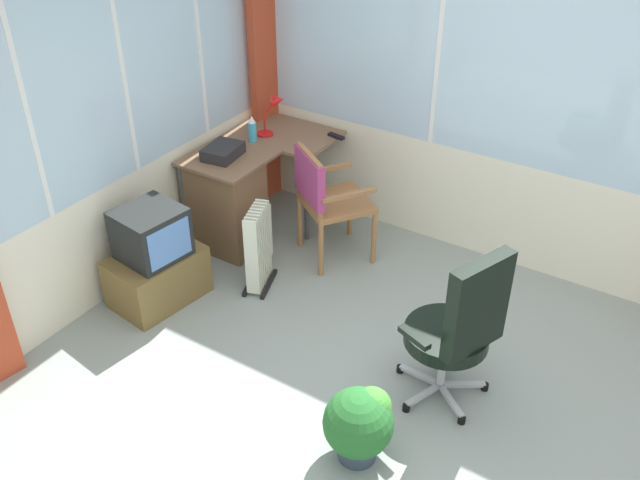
{
  "coord_description": "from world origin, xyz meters",
  "views": [
    {
      "loc": [
        -2.68,
        -1.13,
        3.15
      ],
      "look_at": [
        0.53,
        0.92,
        0.66
      ],
      "focal_mm": 39.33,
      "sensor_mm": 36.0,
      "label": 1
    }
  ],
  "objects_px": {
    "desk_lamp": "(275,108)",
    "potted_plant": "(360,422)",
    "tv_remote": "(336,136)",
    "wooden_armchair": "(322,191)",
    "desk": "(230,199)",
    "spray_bottle": "(252,129)",
    "tv_on_stand": "(156,261)",
    "paper_tray": "(223,152)",
    "office_chair": "(460,325)",
    "space_heater": "(259,246)"
  },
  "relations": [
    {
      "from": "desk",
      "to": "tv_on_stand",
      "type": "height_order",
      "value": "desk"
    },
    {
      "from": "potted_plant",
      "to": "desk_lamp",
      "type": "bearing_deg",
      "value": 44.81
    },
    {
      "from": "desk",
      "to": "wooden_armchair",
      "type": "xyz_separation_m",
      "value": [
        0.21,
        -0.72,
        0.18
      ]
    },
    {
      "from": "tv_remote",
      "to": "wooden_armchair",
      "type": "bearing_deg",
      "value": -148.75
    },
    {
      "from": "office_chair",
      "to": "tv_on_stand",
      "type": "relative_size",
      "value": 1.45
    },
    {
      "from": "paper_tray",
      "to": "office_chair",
      "type": "bearing_deg",
      "value": -106.54
    },
    {
      "from": "wooden_armchair",
      "to": "office_chair",
      "type": "distance_m",
      "value": 1.71
    },
    {
      "from": "tv_remote",
      "to": "tv_on_stand",
      "type": "height_order",
      "value": "tv_remote"
    },
    {
      "from": "tv_on_stand",
      "to": "potted_plant",
      "type": "height_order",
      "value": "tv_on_stand"
    },
    {
      "from": "tv_remote",
      "to": "paper_tray",
      "type": "height_order",
      "value": "paper_tray"
    },
    {
      "from": "spray_bottle",
      "to": "tv_on_stand",
      "type": "distance_m",
      "value": 1.33
    },
    {
      "from": "desk_lamp",
      "to": "space_heater",
      "type": "distance_m",
      "value": 1.2
    },
    {
      "from": "tv_remote",
      "to": "paper_tray",
      "type": "distance_m",
      "value": 0.93
    },
    {
      "from": "tv_on_stand",
      "to": "wooden_armchair",
      "type": "bearing_deg",
      "value": -33.43
    },
    {
      "from": "desk_lamp",
      "to": "wooden_armchair",
      "type": "bearing_deg",
      "value": -118.46
    },
    {
      "from": "space_heater",
      "to": "tv_on_stand",
      "type": "bearing_deg",
      "value": 137.2
    },
    {
      "from": "potted_plant",
      "to": "spray_bottle",
      "type": "bearing_deg",
      "value": 49.35
    },
    {
      "from": "potted_plant",
      "to": "paper_tray",
      "type": "bearing_deg",
      "value": 55.99
    },
    {
      "from": "space_heater",
      "to": "office_chair",
      "type": "bearing_deg",
      "value": -101.42
    },
    {
      "from": "office_chair",
      "to": "paper_tray",
      "type": "bearing_deg",
      "value": 73.46
    },
    {
      "from": "paper_tray",
      "to": "potted_plant",
      "type": "bearing_deg",
      "value": -124.01
    },
    {
      "from": "desk",
      "to": "spray_bottle",
      "type": "distance_m",
      "value": 0.58
    },
    {
      "from": "tv_remote",
      "to": "wooden_armchair",
      "type": "distance_m",
      "value": 0.62
    },
    {
      "from": "spray_bottle",
      "to": "desk",
      "type": "bearing_deg",
      "value": -177.95
    },
    {
      "from": "desk",
      "to": "office_chair",
      "type": "xyz_separation_m",
      "value": [
        -0.66,
        -2.2,
        0.17
      ]
    },
    {
      "from": "desk",
      "to": "office_chair",
      "type": "distance_m",
      "value": 2.3
    },
    {
      "from": "desk_lamp",
      "to": "office_chair",
      "type": "relative_size",
      "value": 0.32
    },
    {
      "from": "paper_tray",
      "to": "wooden_armchair",
      "type": "xyz_separation_m",
      "value": [
        0.2,
        -0.76,
        -0.22
      ]
    },
    {
      "from": "desk",
      "to": "desk_lamp",
      "type": "xyz_separation_m",
      "value": [
        0.57,
        -0.05,
        0.57
      ]
    },
    {
      "from": "paper_tray",
      "to": "office_chair",
      "type": "relative_size",
      "value": 0.28
    },
    {
      "from": "desk_lamp",
      "to": "paper_tray",
      "type": "distance_m",
      "value": 0.6
    },
    {
      "from": "desk_lamp",
      "to": "tv_remote",
      "type": "bearing_deg",
      "value": -67.53
    },
    {
      "from": "desk_lamp",
      "to": "tv_on_stand",
      "type": "distance_m",
      "value": 1.58
    },
    {
      "from": "paper_tray",
      "to": "space_heater",
      "type": "distance_m",
      "value": 0.8
    },
    {
      "from": "desk_lamp",
      "to": "office_chair",
      "type": "height_order",
      "value": "desk_lamp"
    },
    {
      "from": "desk",
      "to": "tv_remote",
      "type": "bearing_deg",
      "value": -33.66
    },
    {
      "from": "tv_remote",
      "to": "desk",
      "type": "bearing_deg",
      "value": 156.65
    },
    {
      "from": "spray_bottle",
      "to": "office_chair",
      "type": "xyz_separation_m",
      "value": [
        -1.0,
        -2.21,
        -0.28
      ]
    },
    {
      "from": "desk",
      "to": "wooden_armchair",
      "type": "relative_size",
      "value": 1.29
    },
    {
      "from": "wooden_armchair",
      "to": "tv_on_stand",
      "type": "relative_size",
      "value": 1.25
    },
    {
      "from": "desk",
      "to": "tv_remote",
      "type": "height_order",
      "value": "tv_remote"
    },
    {
      "from": "tv_remote",
      "to": "spray_bottle",
      "type": "relative_size",
      "value": 0.69
    },
    {
      "from": "wooden_armchair",
      "to": "potted_plant",
      "type": "bearing_deg",
      "value": -141.63
    },
    {
      "from": "space_heater",
      "to": "potted_plant",
      "type": "xyz_separation_m",
      "value": [
        -1.01,
        -1.42,
        -0.07
      ]
    },
    {
      "from": "desk_lamp",
      "to": "potted_plant",
      "type": "bearing_deg",
      "value": -135.19
    },
    {
      "from": "desk_lamp",
      "to": "tv_remote",
      "type": "xyz_separation_m",
      "value": [
        0.19,
        -0.46,
        -0.21
      ]
    },
    {
      "from": "potted_plant",
      "to": "desk",
      "type": "bearing_deg",
      "value": 55.62
    },
    {
      "from": "tv_remote",
      "to": "office_chair",
      "type": "relative_size",
      "value": 0.14
    },
    {
      "from": "tv_on_stand",
      "to": "spray_bottle",
      "type": "bearing_deg",
      "value": 1.22
    },
    {
      "from": "space_heater",
      "to": "potted_plant",
      "type": "distance_m",
      "value": 1.74
    }
  ]
}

